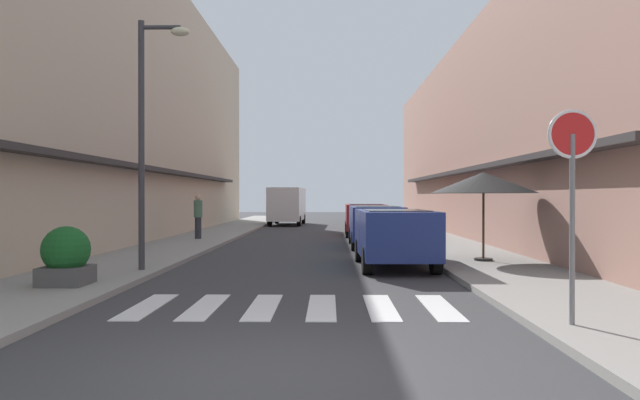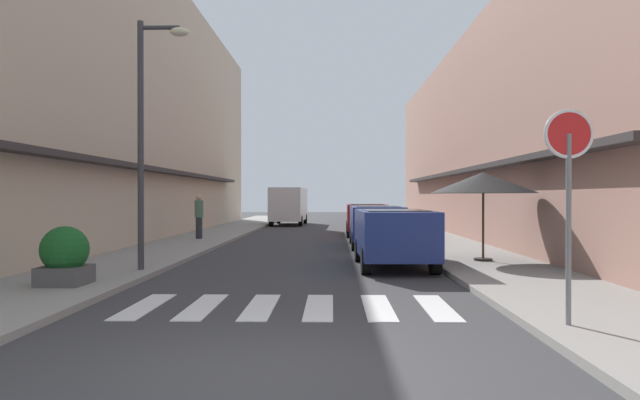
{
  "view_description": "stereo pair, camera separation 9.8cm",
  "coord_description": "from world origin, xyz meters",
  "views": [
    {
      "loc": [
        0.59,
        -5.6,
        1.79
      ],
      "look_at": [
        0.31,
        11.64,
        1.7
      ],
      "focal_mm": 31.79,
      "sensor_mm": 36.0,
      "label": 1
    },
    {
      "loc": [
        0.69,
        -5.6,
        1.79
      ],
      "look_at": [
        0.31,
        11.64,
        1.7
      ],
      "focal_mm": 31.79,
      "sensor_mm": 36.0,
      "label": 2
    }
  ],
  "objects": [
    {
      "name": "parked_car_mid",
      "position": [
        2.24,
        14.63,
        0.92
      ],
      "size": [
        1.84,
        4.44,
        1.47
      ],
      "color": "navy",
      "rests_on": "ground_plane"
    },
    {
      "name": "parked_car_near",
      "position": [
        2.24,
        8.7,
        0.92
      ],
      "size": [
        1.86,
        3.94,
        1.47
      ],
      "color": "navy",
      "rests_on": "ground_plane"
    },
    {
      "name": "cafe_umbrella",
      "position": [
        4.64,
        9.31,
        2.16
      ],
      "size": [
        2.76,
        2.76,
        2.32
      ],
      "color": "#262626",
      "rests_on": "sidewalk_right"
    },
    {
      "name": "building_row_right",
      "position": [
        8.61,
        17.19,
        4.27
      ],
      "size": [
        5.5,
        38.39,
        8.55
      ],
      "color": "#A87A6B",
      "rests_on": "ground_plane"
    },
    {
      "name": "round_street_sign",
      "position": [
        3.77,
        1.85,
        2.28
      ],
      "size": [
        0.65,
        0.07,
        2.82
      ],
      "color": "slate",
      "rests_on": "sidewalk_right"
    },
    {
      "name": "sidewalk_left",
      "position": [
        -4.7,
        16.17,
        0.06
      ],
      "size": [
        2.83,
        56.61,
        0.12
      ],
      "primitive_type": "cube",
      "color": "gray",
      "rests_on": "ground_plane"
    },
    {
      "name": "ground_plane",
      "position": [
        0.0,
        16.17,
        0.0
      ],
      "size": [
        88.95,
        88.95,
        0.0
      ],
      "primitive_type": "plane",
      "color": "#38383A"
    },
    {
      "name": "street_lamp",
      "position": [
        -3.53,
        7.29,
        3.58
      ],
      "size": [
        1.19,
        0.28,
        5.7
      ],
      "color": "#38383D",
      "rests_on": "sidewalk_left"
    },
    {
      "name": "parked_car_far",
      "position": [
        2.24,
        20.42,
        0.92
      ],
      "size": [
        1.87,
        4.36,
        1.47
      ],
      "color": "maroon",
      "rests_on": "ground_plane"
    },
    {
      "name": "sidewalk_right",
      "position": [
        4.7,
        16.17,
        0.06
      ],
      "size": [
        2.83,
        56.61,
        0.12
      ],
      "primitive_type": "cube",
      "color": "gray",
      "rests_on": "ground_plane"
    },
    {
      "name": "building_row_left",
      "position": [
        -8.61,
        17.19,
        5.65
      ],
      "size": [
        5.5,
        38.39,
        11.3
      ],
      "color": "#C6B299",
      "rests_on": "ground_plane"
    },
    {
      "name": "delivery_van",
      "position": [
        -2.09,
        30.45,
        1.41
      ],
      "size": [
        2.15,
        5.46,
        2.37
      ],
      "color": "silver",
      "rests_on": "ground_plane"
    },
    {
      "name": "pedestrian_walking_near",
      "position": [
        -4.65,
        16.91,
        1.05
      ],
      "size": [
        0.34,
        0.34,
        1.76
      ],
      "rotation": [
        0.0,
        0.0,
        0.82
      ],
      "color": "#282B33",
      "rests_on": "sidewalk_left"
    },
    {
      "name": "crosswalk",
      "position": [
        -0.0,
        3.56,
        0.01
      ],
      "size": [
        5.2,
        2.2,
        0.01
      ],
      "color": "silver",
      "rests_on": "ground_plane"
    },
    {
      "name": "planter_corner",
      "position": [
        -4.41,
        5.06,
        0.66
      ],
      "size": [
        0.9,
        0.9,
        1.12
      ],
      "color": "#4C4C4C",
      "rests_on": "sidewalk_left"
    }
  ]
}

